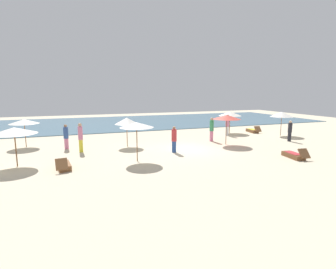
{
  "coord_description": "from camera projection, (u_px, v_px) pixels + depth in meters",
  "views": [
    {
      "loc": [
        -7.61,
        -16.51,
        4.06
      ],
      "look_at": [
        -1.55,
        0.19,
        1.1
      ],
      "focal_mm": 28.19,
      "sensor_mm": 36.0,
      "label": 1
    }
  ],
  "objects": [
    {
      "name": "umbrella_0",
      "position": [
        14.0,
        131.0,
        13.97
      ],
      "size": [
        2.3,
        2.3,
        2.14
      ],
      "color": "brown",
      "rests_on": "ground_plane"
    },
    {
      "name": "person_1",
      "position": [
        212.0,
        129.0,
        21.31
      ],
      "size": [
        0.44,
        0.44,
        1.93
      ],
      "color": "#D17299",
      "rests_on": "ground_plane"
    },
    {
      "name": "umbrella_2",
      "position": [
        227.0,
        117.0,
        19.85
      ],
      "size": [
        2.1,
        2.1,
        2.27
      ],
      "color": "brown",
      "rests_on": "ground_plane"
    },
    {
      "name": "lounger_2",
      "position": [
        253.0,
        131.0,
        25.94
      ],
      "size": [
        0.83,
        1.77,
        0.67
      ],
      "color": "brown",
      "rests_on": "ground_plane"
    },
    {
      "name": "ground_plane",
      "position": [
        190.0,
        149.0,
        18.54
      ],
      "size": [
        60.0,
        60.0,
        0.0
      ],
      "primitive_type": "plane",
      "color": "beige"
    },
    {
      "name": "lounger_1",
      "position": [
        64.0,
        166.0,
        13.85
      ],
      "size": [
        0.79,
        1.75,
        0.69
      ],
      "color": "brown",
      "rests_on": "ground_plane"
    },
    {
      "name": "umbrella_5",
      "position": [
        24.0,
        122.0,
        18.99
      ],
      "size": [
        2.03,
        2.03,
        2.02
      ],
      "color": "brown",
      "rests_on": "ground_plane"
    },
    {
      "name": "person_3",
      "position": [
        290.0,
        131.0,
        21.26
      ],
      "size": [
        0.41,
        0.41,
        1.69
      ],
      "color": "#26262D",
      "rests_on": "ground_plane"
    },
    {
      "name": "umbrella_6",
      "position": [
        137.0,
        125.0,
        15.05
      ],
      "size": [
        1.96,
        1.96,
        2.28
      ],
      "color": "brown",
      "rests_on": "ground_plane"
    },
    {
      "name": "person_4",
      "position": [
        227.0,
        125.0,
        24.02
      ],
      "size": [
        0.4,
        0.4,
        1.92
      ],
      "color": "white",
      "rests_on": "ground_plane"
    },
    {
      "name": "umbrella_3",
      "position": [
        127.0,
        121.0,
        19.12
      ],
      "size": [
        1.74,
        1.74,
        2.13
      ],
      "color": "olive",
      "rests_on": "ground_plane"
    },
    {
      "name": "ocean_water",
      "position": [
        135.0,
        122.0,
        34.3
      ],
      "size": [
        48.0,
        16.0,
        0.06
      ],
      "primitive_type": "cube",
      "color": "#476B7F",
      "rests_on": "ground_plane"
    },
    {
      "name": "person_5",
      "position": [
        66.0,
        137.0,
        18.43
      ],
      "size": [
        0.44,
        0.44,
        1.76
      ],
      "color": "#D17299",
      "rests_on": "ground_plane"
    },
    {
      "name": "umbrella_4",
      "position": [
        282.0,
        114.0,
        23.85
      ],
      "size": [
        2.0,
        2.0,
        2.18
      ],
      "color": "brown",
      "rests_on": "ground_plane"
    },
    {
      "name": "person_2",
      "position": [
        81.0,
        137.0,
        17.45
      ],
      "size": [
        0.42,
        0.42,
        1.96
      ],
      "color": "yellow",
      "rests_on": "ground_plane"
    },
    {
      "name": "umbrella_1",
      "position": [
        230.0,
        114.0,
        25.32
      ],
      "size": [
        2.17,
        2.17,
        2.08
      ],
      "color": "brown",
      "rests_on": "ground_plane"
    },
    {
      "name": "lounger_0",
      "position": [
        294.0,
        155.0,
        16.05
      ],
      "size": [
        0.82,
        1.76,
        0.68
      ],
      "color": "brown",
      "rests_on": "ground_plane"
    },
    {
      "name": "person_0",
      "position": [
        174.0,
        139.0,
        17.44
      ],
      "size": [
        0.43,
        0.43,
        1.75
      ],
      "color": "#2D4C8C",
      "rests_on": "ground_plane"
    }
  ]
}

